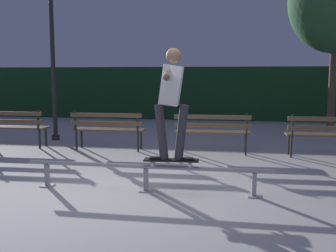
# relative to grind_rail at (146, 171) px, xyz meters

# --- Properties ---
(ground_plane) EXTENTS (90.00, 90.00, 0.00)m
(ground_plane) POSITION_rel_grind_rail_xyz_m (-0.00, -0.07, -0.30)
(ground_plane) COLOR #ADAAA8
(hedge_backdrop) EXTENTS (24.00, 1.20, 1.98)m
(hedge_backdrop) POSITION_rel_grind_rail_xyz_m (-0.00, 9.68, 0.69)
(hedge_backdrop) COLOR #193D1E
(hedge_backdrop) RESTS_ON ground
(grind_rail) EXTENTS (3.60, 0.18, 0.39)m
(grind_rail) POSITION_rel_grind_rail_xyz_m (0.00, 0.00, 0.00)
(grind_rail) COLOR #9E9EA3
(grind_rail) RESTS_ON ground
(skateboard) EXTENTS (0.79, 0.25, 0.09)m
(skateboard) POSITION_rel_grind_rail_xyz_m (0.37, 0.00, 0.17)
(skateboard) COLOR black
(skateboard) RESTS_ON grind_rail
(skateboarder) EXTENTS (0.63, 1.41, 1.56)m
(skateboarder) POSITION_rel_grind_rail_xyz_m (0.37, 0.00, 1.10)
(skateboarder) COLOR black
(skateboarder) RESTS_ON skateboard
(park_bench_leftmost) EXTENTS (1.61, 0.45, 0.88)m
(park_bench_leftmost) POSITION_rel_grind_rail_xyz_m (-3.84, 2.87, 0.24)
(park_bench_leftmost) COLOR #282623
(park_bench_leftmost) RESTS_ON ground
(park_bench_left_center) EXTENTS (1.61, 0.45, 0.88)m
(park_bench_left_center) POSITION_rel_grind_rail_xyz_m (-1.53, 2.87, 0.24)
(park_bench_left_center) COLOR #282623
(park_bench_left_center) RESTS_ON ground
(park_bench_right_center) EXTENTS (1.61, 0.45, 0.88)m
(park_bench_right_center) POSITION_rel_grind_rail_xyz_m (0.78, 2.87, 0.24)
(park_bench_right_center) COLOR #282623
(park_bench_right_center) RESTS_ON ground
(park_bench_rightmost) EXTENTS (1.61, 0.45, 0.88)m
(park_bench_rightmost) POSITION_rel_grind_rail_xyz_m (3.10, 2.87, 0.24)
(park_bench_rightmost) COLOR #282623
(park_bench_rightmost) RESTS_ON ground
(lamp_post_left) EXTENTS (0.32, 0.32, 3.90)m
(lamp_post_left) POSITION_rel_grind_rail_xyz_m (-3.32, 4.01, 2.18)
(lamp_post_left) COLOR #282623
(lamp_post_left) RESTS_ON ground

